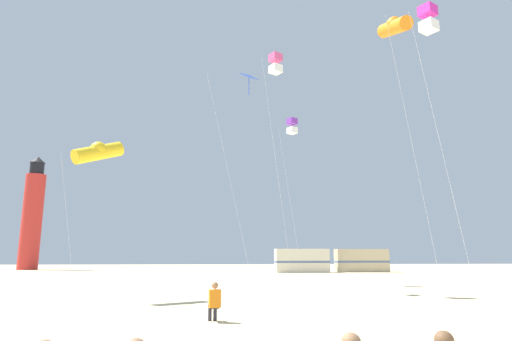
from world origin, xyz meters
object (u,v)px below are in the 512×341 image
at_px(kite_box_magenta, 428,19).
at_px(kite_tube_gold, 98,152).
at_px(lighthouse_distant, 32,216).
at_px(kite_flyer_standing, 214,301).
at_px(kite_diamond_blue, 247,86).
at_px(kite_tube_orange, 394,27).
at_px(rv_van_tan, 361,261).
at_px(kite_box_rainbow, 276,64).
at_px(kite_box_violet, 292,126).
at_px(rv_van_cream, 302,261).

relative_size(kite_box_magenta, kite_tube_gold, 1.64).
distance_m(kite_box_magenta, lighthouse_distant, 62.60).
xyz_separation_m(kite_flyer_standing, kite_diamond_blue, (1.79, 11.13, 11.42)).
xyz_separation_m(kite_tube_orange, rv_van_tan, (9.85, 35.19, -11.52)).
height_order(kite_box_rainbow, kite_box_violet, kite_box_rainbow).
distance_m(kite_tube_gold, rv_van_cream, 36.49).
relative_size(kite_box_magenta, kite_box_rainbow, 0.92).
bearing_deg(rv_van_cream, kite_flyer_standing, -104.54).
bearing_deg(rv_van_cream, rv_van_tan, 7.81).
relative_size(kite_box_violet, rv_van_tan, 1.82).
height_order(kite_box_magenta, lighthouse_distant, lighthouse_distant).
bearing_deg(kite_flyer_standing, kite_box_magenta, -175.24).
relative_size(kite_box_rainbow, lighthouse_distant, 0.80).
relative_size(lighthouse_distant, rv_van_cream, 2.60).
distance_m(kite_diamond_blue, rv_van_tan, 35.21).
height_order(kite_flyer_standing, rv_van_cream, rv_van_cream).
relative_size(kite_flyer_standing, kite_box_magenta, 0.09).
bearing_deg(kite_box_magenta, kite_tube_orange, 93.98).
xyz_separation_m(kite_flyer_standing, rv_van_cream, (10.60, 39.31, 0.78)).
distance_m(kite_box_magenta, rv_van_tan, 40.54).
relative_size(kite_box_magenta, kite_tube_orange, 0.90).
relative_size(kite_flyer_standing, kite_box_violet, 0.10).
xyz_separation_m(kite_box_magenta, rv_van_tan, (9.65, 38.01, -10.26)).
bearing_deg(kite_diamond_blue, kite_box_magenta, -51.86).
height_order(kite_box_violet, rv_van_tan, kite_box_violet).
xyz_separation_m(kite_tube_orange, lighthouse_distant, (-35.39, 48.54, -5.07)).
distance_m(kite_tube_orange, rv_van_tan, 38.32).
bearing_deg(rv_van_cream, lighthouse_distant, 159.60).
bearing_deg(rv_van_tan, rv_van_cream, -169.79).
height_order(kite_box_violet, rv_van_cream, kite_box_violet).
bearing_deg(kite_flyer_standing, kite_box_rainbow, -119.09).
bearing_deg(kite_box_violet, kite_flyer_standing, -108.23).
bearing_deg(kite_tube_orange, kite_box_rainbow, 139.59).
distance_m(kite_flyer_standing, kite_tube_gold, 10.87).
xyz_separation_m(kite_box_rainbow, rv_van_cream, (7.29, 29.76, -11.38)).
bearing_deg(kite_flyer_standing, kite_tube_orange, -159.06).
xyz_separation_m(kite_box_magenta, kite_diamond_blue, (-6.93, 8.83, 0.38)).
height_order(kite_flyer_standing, lighthouse_distant, lighthouse_distant).
bearing_deg(kite_box_rainbow, kite_box_magenta, -53.27).
distance_m(kite_box_magenta, kite_tube_orange, 3.09).
bearing_deg(kite_tube_orange, lighthouse_distant, 126.09).
distance_m(kite_box_magenta, kite_box_violet, 14.97).
relative_size(kite_tube_orange, rv_van_cream, 2.11).
height_order(kite_flyer_standing, rv_van_tan, rv_van_tan).
relative_size(kite_box_rainbow, rv_van_cream, 2.07).
relative_size(kite_box_violet, kite_diamond_blue, 0.93).
xyz_separation_m(kite_box_rainbow, kite_box_violet, (2.27, 7.37, -1.42)).
bearing_deg(kite_tube_gold, kite_box_rainbow, 15.83).
bearing_deg(kite_tube_gold, lighthouse_distant, 114.55).
xyz_separation_m(kite_diamond_blue, rv_van_tan, (16.59, 29.18, -10.64)).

